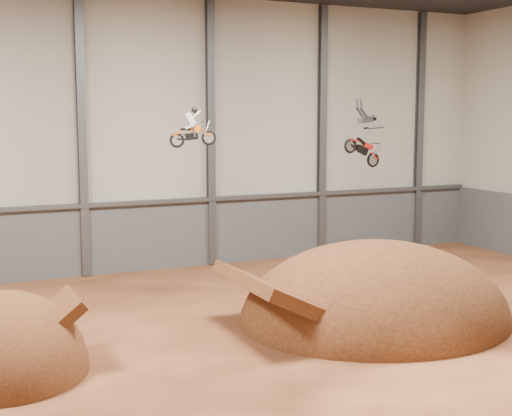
{
  "coord_description": "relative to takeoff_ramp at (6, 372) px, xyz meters",
  "views": [
    {
      "loc": [
        -9.85,
        -20.32,
        8.0
      ],
      "look_at": [
        1.08,
        4.0,
        4.48
      ],
      "focal_mm": 50.0,
      "sensor_mm": 36.0,
      "label": 1
    }
  ],
  "objects": [
    {
      "name": "floor",
      "position": [
        8.21,
        -2.39,
        0.0
      ],
      "size": [
        40.0,
        40.0,
        0.0
      ],
      "primitive_type": "plane",
      "color": "#4E2614",
      "rests_on": "ground"
    },
    {
      "name": "back_wall",
      "position": [
        8.21,
        12.61,
        7.0
      ],
      "size": [
        40.0,
        0.1,
        14.0
      ],
      "primitive_type": "cube",
      "color": "#ADA899",
      "rests_on": "ground"
    },
    {
      "name": "lower_band_back",
      "position": [
        8.21,
        12.51,
        1.75
      ],
      "size": [
        39.8,
        0.18,
        3.5
      ],
      "primitive_type": "cube",
      "color": "#4E5055",
      "rests_on": "ground"
    },
    {
      "name": "steel_rail",
      "position": [
        8.21,
        12.36,
        3.55
      ],
      "size": [
        39.8,
        0.35,
        0.2
      ],
      "primitive_type": "cube",
      "color": "#47494F",
      "rests_on": "lower_band_back"
    },
    {
      "name": "steel_column_2",
      "position": [
        4.88,
        12.41,
        7.0
      ],
      "size": [
        0.4,
        0.36,
        13.9
      ],
      "primitive_type": "cube",
      "color": "#47494F",
      "rests_on": "ground"
    },
    {
      "name": "steel_column_3",
      "position": [
        11.54,
        12.41,
        7.0
      ],
      "size": [
        0.4,
        0.36,
        13.9
      ],
      "primitive_type": "cube",
      "color": "#47494F",
      "rests_on": "ground"
    },
    {
      "name": "steel_column_4",
      "position": [
        18.21,
        12.41,
        7.0
      ],
      "size": [
        0.4,
        0.36,
        13.9
      ],
      "primitive_type": "cube",
      "color": "#47494F",
      "rests_on": "ground"
    },
    {
      "name": "steel_column_5",
      "position": [
        24.88,
        12.41,
        7.0
      ],
      "size": [
        0.4,
        0.36,
        13.9
      ],
      "primitive_type": "cube",
      "color": "#47494F",
      "rests_on": "ground"
    },
    {
      "name": "takeoff_ramp",
      "position": [
        0.0,
        0.0,
        0.0
      ],
      "size": [
        5.08,
        5.86,
        5.08
      ],
      "primitive_type": "ellipsoid",
      "color": "#3A1D0E",
      "rests_on": "ground"
    },
    {
      "name": "landing_ramp",
      "position": [
        13.69,
        0.03,
        0.0
      ],
      "size": [
        10.78,
        9.54,
        6.22
      ],
      "primitive_type": "ellipsoid",
      "color": "#3A1D0E",
      "rests_on": "ground"
    },
    {
      "name": "fmx_rider_a",
      "position": [
        7.56,
        3.69,
        7.58
      ],
      "size": [
        2.03,
        1.04,
        1.77
      ],
      "primitive_type": null,
      "rotation": [
        0.0,
        -0.07,
        -0.19
      ],
      "color": "#DB4A04"
    },
    {
      "name": "fmx_rider_b",
      "position": [
        13.64,
        1.33,
        7.27
      ],
      "size": [
        3.19,
        0.93,
        3.0
      ],
      "primitive_type": null,
      "rotation": [
        0.0,
        0.48,
        0.07
      ],
      "color": "#B01712"
    }
  ]
}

